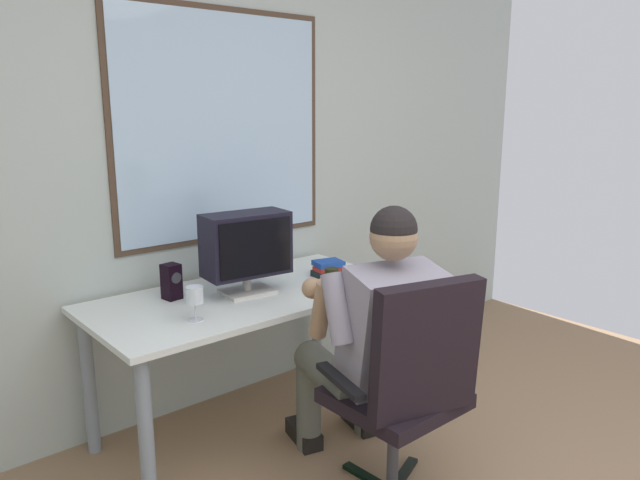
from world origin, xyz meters
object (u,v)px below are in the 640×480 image
object	(u,v)px
book_stack	(328,269)
crt_monitor	(246,246)
wine_glass	(195,297)
coffee_mug	(332,278)
office_chair	(410,380)
desk_speaker	(172,282)
desk	(249,312)
person_seated	(374,338)

from	to	relation	value
book_stack	crt_monitor	bearing A→B (deg)	177.26
wine_glass	coffee_mug	world-z (taller)	wine_glass
office_chair	wine_glass	size ratio (longest dim) A/B	6.67
desk_speaker	book_stack	xyz separation A→B (m)	(0.82, -0.19, -0.04)
desk	crt_monitor	bearing A→B (deg)	-151.82
person_seated	wine_glass	bearing A→B (deg)	138.11
crt_monitor	coffee_mug	distance (m)	0.46
office_chair	person_seated	bearing A→B (deg)	77.02
crt_monitor	desk_speaker	bearing A→B (deg)	153.17
desk	book_stack	xyz separation A→B (m)	(0.50, -0.03, 0.14)
desk	office_chair	world-z (taller)	office_chair
office_chair	coffee_mug	bearing A→B (deg)	71.50
desk_speaker	office_chair	bearing A→B (deg)	-67.88
office_chair	book_stack	bearing A→B (deg)	67.61
coffee_mug	office_chair	bearing A→B (deg)	-108.50
office_chair	desk_speaker	distance (m)	1.21
desk	wine_glass	distance (m)	0.47
desk	coffee_mug	distance (m)	0.44
book_stack	wine_glass	bearing A→B (deg)	-170.51
coffee_mug	desk	bearing A→B (deg)	151.62
office_chair	crt_monitor	size ratio (longest dim) A/B	2.33
wine_glass	book_stack	distance (m)	0.90
crt_monitor	book_stack	size ratio (longest dim) A/B	2.48
office_chair	desk_speaker	bearing A→B (deg)	112.12
person_seated	desk_speaker	xyz separation A→B (m)	(-0.51, 0.84, 0.16)
desk	coffee_mug	world-z (taller)	coffee_mug
crt_monitor	book_stack	world-z (taller)	crt_monitor
desk	person_seated	bearing A→B (deg)	-75.31
crt_monitor	coffee_mug	bearing A→B (deg)	-27.39
desk_speaker	coffee_mug	world-z (taller)	desk_speaker
desk_speaker	person_seated	bearing A→B (deg)	-58.97
person_seated	desk	bearing A→B (deg)	104.69
book_stack	coffee_mug	size ratio (longest dim) A/B	1.72
office_chair	book_stack	distance (m)	1.01
desk	office_chair	size ratio (longest dim) A/B	1.54
crt_monitor	desk_speaker	xyz separation A→B (m)	(-0.32, 0.16, -0.15)
crt_monitor	coffee_mug	size ratio (longest dim) A/B	4.27
person_seated	book_stack	xyz separation A→B (m)	(0.32, 0.66, 0.11)
desk	book_stack	world-z (taller)	book_stack
desk	wine_glass	bearing A→B (deg)	-155.57
coffee_mug	crt_monitor	bearing A→B (deg)	152.61
desk_speaker	book_stack	size ratio (longest dim) A/B	0.98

